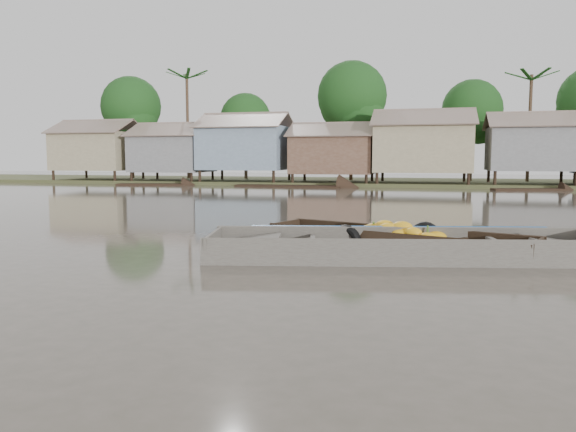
# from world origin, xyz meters

# --- Properties ---
(ground) EXTENTS (120.00, 120.00, 0.00)m
(ground) POSITION_xyz_m (0.00, 0.00, 0.00)
(ground) COLOR #4A4439
(ground) RESTS_ON ground
(riverbank) EXTENTS (120.00, 12.47, 10.22)m
(riverbank) POSITION_xyz_m (3.03, 31.86, 3.07)
(riverbank) COLOR #384723
(riverbank) RESTS_ON ground
(banana_boat) EXTENTS (6.18, 3.44, 0.83)m
(banana_boat) POSITION_xyz_m (2.16, 1.66, 0.19)
(banana_boat) COLOR black
(banana_boat) RESTS_ON ground
(viewer_boat) EXTENTS (8.26, 3.64, 0.64)m
(viewer_boat) POSITION_xyz_m (2.52, 0.53, 0.07)
(viewer_boat) COLOR #49443D
(viewer_boat) RESTS_ON ground
(distant_boats) EXTENTS (41.88, 4.48, 1.38)m
(distant_boats) POSITION_xyz_m (11.30, 25.20, 0.22)
(distant_boats) COLOR black
(distant_boats) RESTS_ON ground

